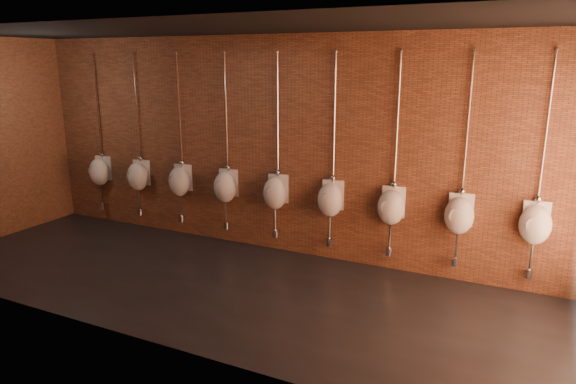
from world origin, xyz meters
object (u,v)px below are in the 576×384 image
object	(u,v)px
urinal_0	(100,171)
urinal_4	(275,192)
urinal_2	(180,181)
urinal_5	(330,199)
urinal_6	(391,206)
urinal_8	(535,224)
urinal_3	(225,186)
urinal_1	(138,175)
urinal_7	(459,214)

from	to	relation	value
urinal_0	urinal_4	xyz separation A→B (m)	(3.49, 0.00, 0.00)
urinal_2	urinal_0	bearing A→B (deg)	180.00
urinal_4	urinal_5	size ratio (longest dim) A/B	1.00
urinal_6	urinal_8	xyz separation A→B (m)	(1.75, 0.00, 0.00)
urinal_0	urinal_3	world-z (taller)	same
urinal_5	urinal_6	xyz separation A→B (m)	(0.87, 0.00, 0.00)
urinal_2	urinal_3	xyz separation A→B (m)	(0.87, 0.00, 0.00)
urinal_1	urinal_3	size ratio (longest dim) A/B	1.00
urinal_4	urinal_6	world-z (taller)	same
urinal_6	urinal_8	world-z (taller)	same
urinal_7	urinal_8	world-z (taller)	same
urinal_2	urinal_7	size ratio (longest dim) A/B	1.00
urinal_6	urinal_8	distance (m)	1.75
urinal_8	urinal_3	bearing A→B (deg)	180.00
urinal_1	urinal_0	bearing A→B (deg)	180.00
urinal_1	urinal_7	xyz separation A→B (m)	(5.24, 0.00, 0.00)
urinal_0	urinal_6	world-z (taller)	same
urinal_8	urinal_7	bearing A→B (deg)	180.00
urinal_6	urinal_5	bearing A→B (deg)	180.00
urinal_4	urinal_1	bearing A→B (deg)	180.00
urinal_0	urinal_2	distance (m)	1.75
urinal_0	urinal_8	distance (m)	6.99
urinal_2	urinal_5	world-z (taller)	same
urinal_3	urinal_8	distance (m)	4.37
urinal_5	urinal_7	world-z (taller)	same
urinal_0	urinal_6	distance (m)	5.24
urinal_0	urinal_6	xyz separation A→B (m)	(5.24, 0.00, 0.00)
urinal_2	urinal_3	bearing A→B (deg)	0.00
urinal_5	urinal_8	world-z (taller)	same
urinal_3	urinal_4	xyz separation A→B (m)	(0.87, 0.00, 0.00)
urinal_3	urinal_8	size ratio (longest dim) A/B	1.00
urinal_1	urinal_2	distance (m)	0.87
urinal_4	urinal_8	xyz separation A→B (m)	(3.49, 0.00, 0.00)
urinal_5	urinal_6	bearing A→B (deg)	0.00
urinal_3	urinal_4	bearing A→B (deg)	0.00
urinal_6	urinal_3	bearing A→B (deg)	180.00
urinal_2	urinal_6	bearing A→B (deg)	0.00
urinal_1	urinal_6	world-z (taller)	same
urinal_0	urinal_7	bearing A→B (deg)	0.00
urinal_5	urinal_7	distance (m)	1.75
urinal_1	urinal_6	size ratio (longest dim) A/B	1.00
urinal_5	urinal_8	size ratio (longest dim) A/B	1.00
urinal_2	urinal_4	bearing A→B (deg)	0.00
urinal_4	urinal_6	bearing A→B (deg)	0.00
urinal_7	urinal_8	bearing A→B (deg)	0.00
urinal_1	urinal_7	distance (m)	5.24
urinal_2	urinal_4	size ratio (longest dim) A/B	1.00
urinal_8	urinal_2	bearing A→B (deg)	180.00
urinal_1	urinal_7	world-z (taller)	same
urinal_4	urinal_6	distance (m)	1.75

